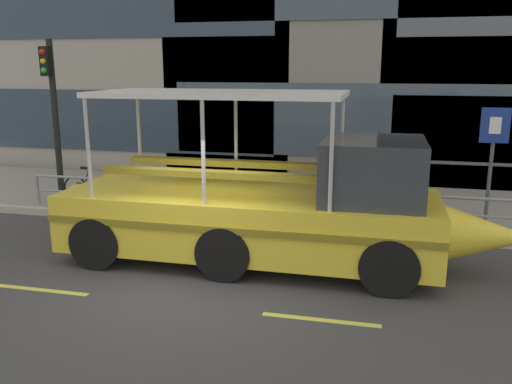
{
  "coord_description": "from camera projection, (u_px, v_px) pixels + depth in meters",
  "views": [
    {
      "loc": [
        3.17,
        -8.52,
        3.72
      ],
      "look_at": [
        0.77,
        1.51,
        1.3
      ],
      "focal_mm": 37.53,
      "sensor_mm": 36.0,
      "label": 1
    }
  ],
  "objects": [
    {
      "name": "leaned_bicycle",
      "position": [
        93.0,
        189.0,
        14.21
      ],
      "size": [
        1.74,
        0.46,
        0.96
      ],
      "color": "black",
      "rests_on": "sidewalk"
    },
    {
      "name": "parking_sign",
      "position": [
        493.0,
        147.0,
        11.65
      ],
      "size": [
        0.6,
        0.12,
        2.69
      ],
      "color": "#4C4F54",
      "rests_on": "sidewalk"
    },
    {
      "name": "pedestrian_near_bow",
      "position": [
        404.0,
        174.0,
        12.8
      ],
      "size": [
        0.48,
        0.26,
        1.72
      ],
      "color": "#1E2338",
      "rests_on": "sidewalk"
    },
    {
      "name": "curb_guardrail",
      "position": [
        260.0,
        196.0,
        12.64
      ],
      "size": [
        12.11,
        0.09,
        0.81
      ],
      "color": "gray",
      "rests_on": "sidewalk"
    },
    {
      "name": "ground_plane",
      "position": [
        195.0,
        278.0,
        9.64
      ],
      "size": [
        120.0,
        120.0,
        0.0
      ],
      "primitive_type": "plane",
      "color": "#3D3D3F"
    },
    {
      "name": "traffic_light_pole",
      "position": [
        53.0,
        106.0,
        13.63
      ],
      "size": [
        0.24,
        0.46,
        4.22
      ],
      "color": "black",
      "rests_on": "sidewalk"
    },
    {
      "name": "sidewalk",
      "position": [
        263.0,
        200.0,
        14.92
      ],
      "size": [
        32.0,
        4.8,
        0.18
      ],
      "primitive_type": "cube",
      "color": "gray",
      "rests_on": "ground_plane"
    },
    {
      "name": "duck_tour_boat",
      "position": [
        275.0,
        210.0,
        10.2
      ],
      "size": [
        8.9,
        2.48,
        3.28
      ],
      "color": "yellow",
      "rests_on": "ground_plane"
    },
    {
      "name": "lane_centreline",
      "position": [
        172.0,
        304.0,
        8.59
      ],
      "size": [
        25.8,
        0.12,
        0.01
      ],
      "color": "#DBD64C",
      "rests_on": "ground_plane"
    },
    {
      "name": "curb_edge",
      "position": [
        240.0,
        225.0,
        12.56
      ],
      "size": [
        32.0,
        0.18,
        0.18
      ],
      "primitive_type": "cube",
      "color": "#B2ADA3",
      "rests_on": "ground_plane"
    }
  ]
}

